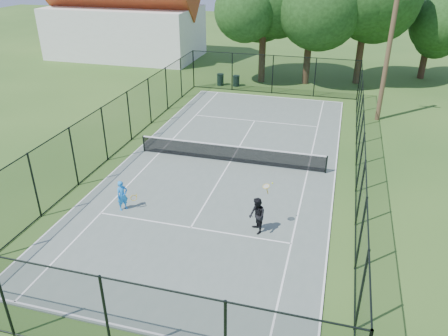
% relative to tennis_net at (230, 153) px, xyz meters
% --- Properties ---
extents(ground, '(120.00, 120.00, 0.00)m').
position_rel_tennis_net_xyz_m(ground, '(0.00, 0.00, -0.58)').
color(ground, '#294E1A').
extents(tennis_court, '(11.00, 24.00, 0.06)m').
position_rel_tennis_net_xyz_m(tennis_court, '(0.00, 0.00, -0.55)').
color(tennis_court, slate).
rests_on(tennis_court, ground).
extents(tennis_net, '(10.08, 0.08, 0.95)m').
position_rel_tennis_net_xyz_m(tennis_net, '(0.00, 0.00, 0.00)').
color(tennis_net, black).
rests_on(tennis_net, tennis_court).
extents(fence, '(13.10, 26.10, 3.00)m').
position_rel_tennis_net_xyz_m(fence, '(0.00, 0.00, 0.92)').
color(fence, black).
rests_on(fence, ground).
extents(tree_near_left, '(7.04, 7.04, 9.18)m').
position_rel_tennis_net_xyz_m(tree_near_left, '(-1.46, 16.16, 5.07)').
color(tree_near_left, '#332114').
rests_on(tree_near_left, ground).
extents(tree_near_mid, '(6.87, 6.87, 8.98)m').
position_rel_tennis_net_xyz_m(tree_near_mid, '(2.26, 16.57, 4.96)').
color(tree_near_mid, '#332114').
rests_on(tree_near_mid, ground).
extents(tree_near_right, '(6.90, 6.90, 9.52)m').
position_rel_tennis_net_xyz_m(tree_near_right, '(6.42, 17.83, 5.47)').
color(tree_near_right, '#332114').
rests_on(tree_near_right, ground).
extents(tree_far_right, '(4.93, 4.93, 6.52)m').
position_rel_tennis_net_xyz_m(tree_far_right, '(11.91, 20.94, 3.46)').
color(tree_far_right, '#332114').
rests_on(tree_far_right, ground).
extents(building, '(15.30, 8.15, 11.87)m').
position_rel_tennis_net_xyz_m(building, '(-17.00, 22.00, 4.35)').
color(building, silver).
rests_on(building, ground).
extents(trash_bin_left, '(0.58, 0.58, 0.96)m').
position_rel_tennis_net_xyz_m(trash_bin_left, '(-4.53, 14.08, -0.09)').
color(trash_bin_left, black).
rests_on(trash_bin_left, ground).
extents(trash_bin_right, '(0.58, 0.58, 0.88)m').
position_rel_tennis_net_xyz_m(trash_bin_right, '(-3.20, 14.20, -0.13)').
color(trash_bin_right, black).
rests_on(trash_bin_right, ground).
extents(utility_pole, '(1.40, 0.30, 8.36)m').
position_rel_tennis_net_xyz_m(utility_pole, '(7.84, 9.00, 3.67)').
color(utility_pole, '#4C3823').
rests_on(utility_pole, ground).
extents(player_blue, '(0.86, 0.59, 1.36)m').
position_rel_tennis_net_xyz_m(player_blue, '(-3.30, -5.83, 0.16)').
color(player_blue, '#1B86E7').
rests_on(player_blue, tennis_court).
extents(player_black, '(0.92, 1.15, 2.02)m').
position_rel_tennis_net_xyz_m(player_black, '(2.65, -5.98, 0.25)').
color(player_black, black).
rests_on(player_black, tennis_court).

